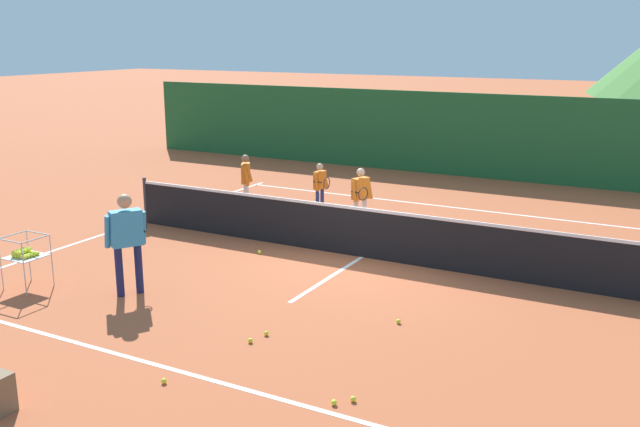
% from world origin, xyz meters
% --- Properties ---
extents(ground_plane, '(120.00, 120.00, 0.00)m').
position_xyz_m(ground_plane, '(0.00, 0.00, 0.00)').
color(ground_plane, '#B25633').
extents(line_baseline_near, '(11.06, 0.08, 0.01)m').
position_xyz_m(line_baseline_near, '(0.00, -5.40, 0.00)').
color(line_baseline_near, white).
rests_on(line_baseline_near, ground).
extents(line_baseline_far, '(11.06, 0.08, 0.01)m').
position_xyz_m(line_baseline_far, '(0.00, 4.72, 0.00)').
color(line_baseline_far, white).
rests_on(line_baseline_far, ground).
extents(line_sideline_west, '(0.08, 10.12, 0.01)m').
position_xyz_m(line_sideline_west, '(-5.53, 0.00, 0.00)').
color(line_sideline_west, white).
rests_on(line_sideline_west, ground).
extents(line_service_center, '(0.08, 5.43, 0.01)m').
position_xyz_m(line_service_center, '(0.00, 0.00, 0.00)').
color(line_service_center, white).
rests_on(line_service_center, ground).
extents(tennis_net, '(10.82, 0.08, 1.05)m').
position_xyz_m(tennis_net, '(0.00, 0.00, 0.50)').
color(tennis_net, '#333338').
rests_on(tennis_net, ground).
extents(instructor, '(0.55, 0.83, 1.68)m').
position_xyz_m(instructor, '(-2.50, -3.60, 1.01)').
color(instructor, '#191E4C').
rests_on(instructor, ground).
extents(student_0, '(0.40, 0.55, 1.36)m').
position_xyz_m(student_0, '(-4.07, 2.11, 0.81)').
color(student_0, silver).
rests_on(student_0, ground).
extents(student_1, '(0.40, 0.59, 1.20)m').
position_xyz_m(student_1, '(-2.36, 2.69, 0.72)').
color(student_1, navy).
rests_on(student_1, ground).
extents(student_2, '(0.42, 0.72, 1.34)m').
position_xyz_m(student_2, '(-0.91, 1.85, 0.81)').
color(student_2, silver).
rests_on(student_2, ground).
extents(ball_cart, '(0.58, 0.58, 0.90)m').
position_xyz_m(ball_cart, '(-4.22, -4.20, 0.59)').
color(ball_cart, '#B7B7BC').
rests_on(ball_cart, ground).
extents(tennis_ball_0, '(0.07, 0.07, 0.07)m').
position_xyz_m(tennis_ball_0, '(0.29, -4.26, 0.03)').
color(tennis_ball_0, yellow).
rests_on(tennis_ball_0, ground).
extents(tennis_ball_2, '(0.07, 0.07, 0.07)m').
position_xyz_m(tennis_ball_2, '(1.84, -2.67, 0.03)').
color(tennis_ball_2, yellow).
rests_on(tennis_ball_2, ground).
extents(tennis_ball_3, '(0.07, 0.07, 0.07)m').
position_xyz_m(tennis_ball_3, '(0.36, -3.95, 0.03)').
color(tennis_ball_3, yellow).
rests_on(tennis_ball_3, ground).
extents(tennis_ball_4, '(0.07, 0.07, 0.07)m').
position_xyz_m(tennis_ball_4, '(-4.64, -1.01, 0.03)').
color(tennis_ball_4, yellow).
rests_on(tennis_ball_4, ground).
extents(tennis_ball_5, '(0.07, 0.07, 0.07)m').
position_xyz_m(tennis_ball_5, '(2.08, -5.22, 0.03)').
color(tennis_ball_5, yellow).
rests_on(tennis_ball_5, ground).
extents(tennis_ball_6, '(0.07, 0.07, 0.07)m').
position_xyz_m(tennis_ball_6, '(-1.84, -0.76, 0.03)').
color(tennis_ball_6, yellow).
rests_on(tennis_ball_6, ground).
extents(tennis_ball_7, '(0.07, 0.07, 0.07)m').
position_xyz_m(tennis_ball_7, '(2.24, -5.05, 0.03)').
color(tennis_ball_7, yellow).
rests_on(tennis_ball_7, ground).
extents(tennis_ball_8, '(0.07, 0.07, 0.07)m').
position_xyz_m(tennis_ball_8, '(0.02, -5.74, 0.03)').
color(tennis_ball_8, yellow).
rests_on(tennis_ball_8, ground).
extents(windscreen_fence, '(24.33, 0.08, 2.49)m').
position_xyz_m(windscreen_fence, '(0.00, 8.76, 1.24)').
color(windscreen_fence, '#1E5B2D').
rests_on(windscreen_fence, ground).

